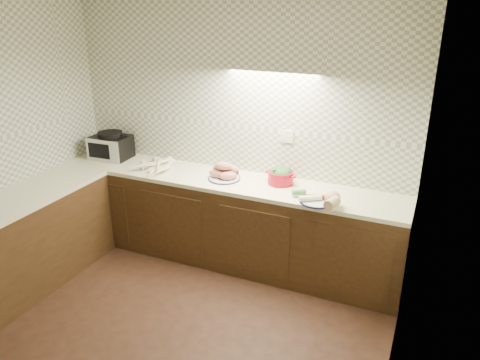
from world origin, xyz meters
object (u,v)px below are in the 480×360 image
at_px(toaster_oven, 111,146).
at_px(veg_plate, 324,198).
at_px(onion_bowl, 231,171).
at_px(sweet_potato_plate, 225,173).
at_px(parsnip_pile, 154,166).
at_px(dutch_oven, 281,175).

distance_m(toaster_oven, veg_plate, 2.50).
relative_size(onion_bowl, veg_plate, 0.31).
height_order(onion_bowl, veg_plate, veg_plate).
distance_m(sweet_potato_plate, onion_bowl, 0.13).
bearing_deg(toaster_oven, onion_bowl, -0.78).
bearing_deg(sweet_potato_plate, veg_plate, -10.21).
xyz_separation_m(toaster_oven, sweet_potato_plate, (1.44, -0.08, -0.07)).
distance_m(parsnip_pile, veg_plate, 1.85).
distance_m(toaster_oven, onion_bowl, 1.45).
bearing_deg(veg_plate, parsnip_pile, 175.71).
relative_size(sweet_potato_plate, onion_bowl, 1.99).
bearing_deg(veg_plate, toaster_oven, 173.89).
bearing_deg(sweet_potato_plate, dutch_oven, 11.31).
bearing_deg(toaster_oven, parsnip_pile, -14.03).
bearing_deg(sweet_potato_plate, parsnip_pile, -176.37).
relative_size(toaster_oven, parsnip_pile, 0.98).
xyz_separation_m(parsnip_pile, veg_plate, (1.85, -0.14, 0.02)).
xyz_separation_m(toaster_oven, veg_plate, (2.49, -0.27, -0.09)).
distance_m(onion_bowl, dutch_oven, 0.54).
relative_size(toaster_oven, veg_plate, 0.84).
height_order(toaster_oven, parsnip_pile, toaster_oven).
bearing_deg(veg_plate, sweet_potato_plate, 169.79).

